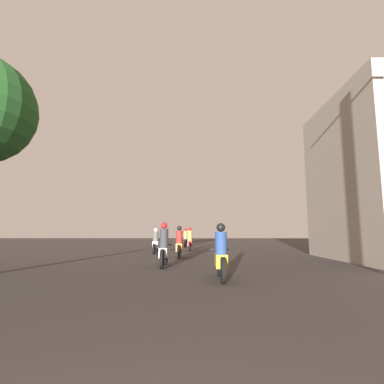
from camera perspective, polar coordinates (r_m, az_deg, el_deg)
name	(u,v)px	position (r m, az deg, el deg)	size (l,w,h in m)	color
motorcycle_yellow	(221,257)	(8.36, 5.54, -12.16)	(0.60, 1.96, 1.52)	black
motorcycle_silver	(164,249)	(11.35, -5.35, -10.77)	(0.60, 1.94, 1.63)	black
motorcycle_orange	(179,245)	(15.16, -2.42, -10.06)	(0.60, 2.02, 1.57)	black
motorcycle_white	(156,243)	(18.33, -6.92, -9.61)	(0.60, 2.01, 1.50)	black
motorcycle_red	(190,241)	(20.65, -0.44, -9.39)	(0.60, 2.10, 1.60)	black
motorcycle_black	(185,239)	(26.12, -1.26, -8.98)	(0.60, 2.14, 1.60)	black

